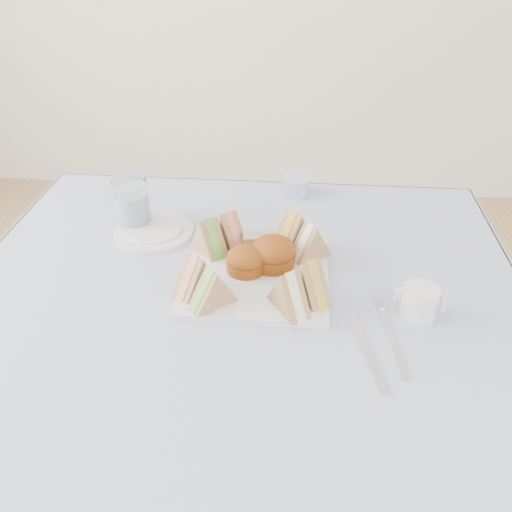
# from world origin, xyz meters

# --- Properties ---
(table) EXTENTS (0.90, 0.90, 0.74)m
(table) POSITION_xyz_m (0.00, 0.00, 0.37)
(table) COLOR brown
(table) RESTS_ON floor
(tablecloth) EXTENTS (1.02, 1.02, 0.01)m
(tablecloth) POSITION_xyz_m (0.00, 0.00, 0.74)
(tablecloth) COLOR #A1AECB
(tablecloth) RESTS_ON table
(serving_plate) EXTENTS (0.26, 0.26, 0.01)m
(serving_plate) POSITION_xyz_m (0.03, 0.09, 0.75)
(serving_plate) COLOR silver
(serving_plate) RESTS_ON tablecloth
(sandwich_fl_a) EXTENTS (0.09, 0.09, 0.08)m
(sandwich_fl_a) POSITION_xyz_m (-0.07, 0.03, 0.80)
(sandwich_fl_a) COLOR #A18956
(sandwich_fl_a) RESTS_ON serving_plate
(sandwich_fl_b) EXTENTS (0.09, 0.08, 0.07)m
(sandwich_fl_b) POSITION_xyz_m (-0.04, -0.00, 0.79)
(sandwich_fl_b) COLOR #A18956
(sandwich_fl_b) RESTS_ON serving_plate
(sandwich_fr_a) EXTENTS (0.08, 0.09, 0.08)m
(sandwich_fr_a) POSITION_xyz_m (0.12, 0.03, 0.80)
(sandwich_fr_a) COLOR #A18956
(sandwich_fr_a) RESTS_ON serving_plate
(sandwich_fr_b) EXTENTS (0.08, 0.09, 0.07)m
(sandwich_fr_b) POSITION_xyz_m (0.09, -0.00, 0.79)
(sandwich_fr_b) COLOR #A18956
(sandwich_fr_b) RESTS_ON serving_plate
(sandwich_bl_a) EXTENTS (0.08, 0.09, 0.07)m
(sandwich_bl_a) POSITION_xyz_m (-0.07, 0.16, 0.80)
(sandwich_bl_a) COLOR #A18956
(sandwich_bl_a) RESTS_ON serving_plate
(sandwich_bl_b) EXTENTS (0.08, 0.09, 0.07)m
(sandwich_bl_b) POSITION_xyz_m (-0.04, 0.19, 0.79)
(sandwich_bl_b) COLOR #A18956
(sandwich_bl_b) RESTS_ON serving_plate
(sandwich_br_a) EXTENTS (0.09, 0.08, 0.07)m
(sandwich_br_a) POSITION_xyz_m (0.12, 0.15, 0.79)
(sandwich_br_a) COLOR #A18956
(sandwich_br_a) RESTS_ON serving_plate
(sandwich_br_b) EXTENTS (0.09, 0.10, 0.08)m
(sandwich_br_b) POSITION_xyz_m (0.09, 0.19, 0.80)
(sandwich_br_b) COLOR #A18956
(sandwich_br_b) RESTS_ON serving_plate
(scone_left) EXTENTS (0.08, 0.08, 0.05)m
(scone_left) POSITION_xyz_m (0.01, 0.10, 0.78)
(scone_left) COLOR brown
(scone_left) RESTS_ON serving_plate
(scone_right) EXTENTS (0.11, 0.11, 0.06)m
(scone_right) POSITION_xyz_m (0.05, 0.12, 0.79)
(scone_right) COLOR brown
(scone_right) RESTS_ON serving_plate
(pastry_slice) EXTENTS (0.08, 0.04, 0.04)m
(pastry_slice) POSITION_xyz_m (0.03, 0.17, 0.78)
(pastry_slice) COLOR beige
(pastry_slice) RESTS_ON serving_plate
(side_plate) EXTENTS (0.20, 0.20, 0.01)m
(side_plate) POSITION_xyz_m (-0.20, 0.24, 0.75)
(side_plate) COLOR silver
(side_plate) RESTS_ON tablecloth
(water_glass) EXTENTS (0.10, 0.10, 0.11)m
(water_glass) POSITION_xyz_m (-0.25, 0.27, 0.80)
(water_glass) COLOR white
(water_glass) RESTS_ON tablecloth
(tea_strainer) EXTENTS (0.09, 0.09, 0.04)m
(tea_strainer) POSITION_xyz_m (0.09, 0.44, 0.77)
(tea_strainer) COLOR silver
(tea_strainer) RESTS_ON tablecloth
(knife) EXTENTS (0.05, 0.17, 0.00)m
(knife) POSITION_xyz_m (0.21, -0.09, 0.75)
(knife) COLOR silver
(knife) RESTS_ON tablecloth
(fork) EXTENTS (0.03, 0.16, 0.00)m
(fork) POSITION_xyz_m (0.26, -0.06, 0.75)
(fork) COLOR silver
(fork) RESTS_ON tablecloth
(creamer_jug) EXTENTS (0.07, 0.07, 0.05)m
(creamer_jug) POSITION_xyz_m (0.30, 0.01, 0.77)
(creamer_jug) COLOR silver
(creamer_jug) RESTS_ON tablecloth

